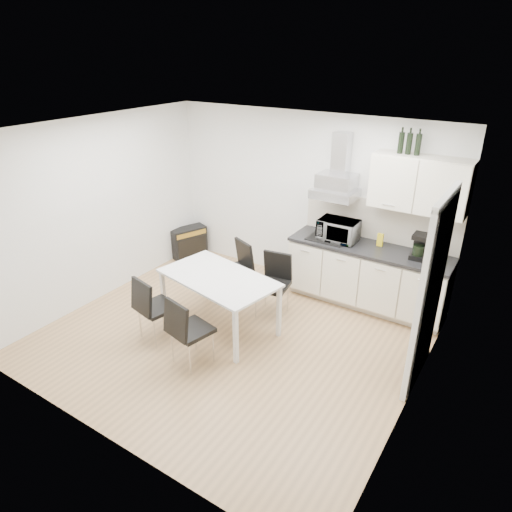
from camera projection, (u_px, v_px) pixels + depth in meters
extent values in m
plane|color=tan|center=(231.00, 337.00, 5.90)|extent=(4.50, 4.50, 0.00)
cube|color=silver|center=(306.00, 200.00, 6.87)|extent=(4.50, 0.10, 2.60)
cube|color=silver|center=(89.00, 325.00, 3.82)|extent=(4.50, 0.10, 2.60)
cube|color=silver|center=(100.00, 211.00, 6.45)|extent=(0.10, 4.00, 2.60)
cube|color=silver|center=(424.00, 297.00, 4.25)|extent=(0.10, 4.00, 2.60)
plane|color=white|center=(225.00, 132.00, 4.80)|extent=(4.50, 4.50, 0.00)
cube|color=white|center=(430.00, 294.00, 4.79)|extent=(0.08, 1.04, 2.10)
cube|color=beige|center=(365.00, 300.00, 6.64)|extent=(2.16, 0.52, 0.10)
cube|color=beige|center=(367.00, 275.00, 6.43)|extent=(2.20, 0.60, 0.76)
cube|color=black|center=(369.00, 248.00, 6.24)|extent=(2.22, 0.64, 0.04)
cube|color=beige|center=(379.00, 221.00, 6.34)|extent=(2.20, 0.02, 0.58)
cube|color=beige|center=(420.00, 184.00, 5.70)|extent=(1.20, 0.35, 0.70)
cube|color=silver|center=(336.00, 187.00, 6.29)|extent=(0.60, 0.46, 0.30)
cube|color=silver|center=(341.00, 153.00, 6.18)|extent=(0.22, 0.20, 0.55)
imported|color=silver|center=(338.00, 228.00, 6.38)|extent=(0.55, 0.31, 0.37)
cube|color=yellow|center=(380.00, 240.00, 6.23)|extent=(0.08, 0.04, 0.18)
cylinder|color=brown|center=(440.00, 260.00, 5.73)|extent=(0.04, 0.04, 0.11)
cylinder|color=#4C6626|center=(445.00, 261.00, 5.70)|extent=(0.04, 0.04, 0.11)
cylinder|color=black|center=(401.00, 140.00, 5.63)|extent=(0.07, 0.07, 0.32)
cylinder|color=black|center=(409.00, 141.00, 5.58)|extent=(0.07, 0.07, 0.32)
cylinder|color=black|center=(419.00, 142.00, 5.53)|extent=(0.07, 0.07, 0.32)
cube|color=white|center=(218.00, 278.00, 5.81)|extent=(1.64, 1.13, 0.03)
cube|color=white|center=(164.00, 295.00, 6.16)|extent=(0.06, 0.06, 0.72)
cube|color=white|center=(236.00, 337.00, 5.28)|extent=(0.06, 0.06, 0.72)
cube|color=white|center=(207.00, 276.00, 6.66)|extent=(0.06, 0.06, 0.72)
cube|color=white|center=(279.00, 312.00, 5.78)|extent=(0.06, 0.06, 0.72)
cube|color=black|center=(188.00, 242.00, 8.08)|extent=(0.47, 0.68, 0.52)
cube|color=gold|center=(194.00, 233.00, 7.93)|extent=(0.21, 0.53, 0.08)
cube|color=black|center=(288.00, 268.00, 7.39)|extent=(0.22, 0.21, 0.30)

